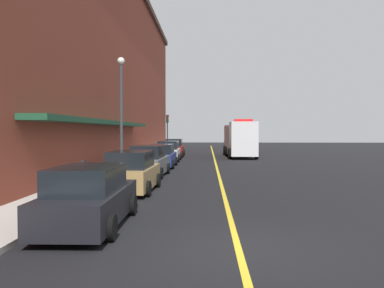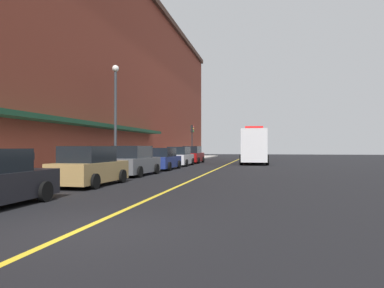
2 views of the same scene
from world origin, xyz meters
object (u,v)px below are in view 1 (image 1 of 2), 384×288
Objects in this scene: box_truck at (239,139)px; traffic_light_near at (167,126)px; parked_car_3 at (162,156)px; parking_meter_3 at (73,175)px; parked_car_1 at (132,173)px; parked_car_5 at (174,148)px; parking_meter_2 at (149,150)px; parked_car_4 at (169,152)px; parked_car_0 at (89,198)px; parking_meter_1 at (83,172)px; parked_car_2 at (149,162)px; street_lamp_left at (121,101)px; parking_meter_0 at (60,179)px.

box_truck is 2.17× the size of traffic_light_near.
parking_meter_3 is at bearing 174.56° from parked_car_3.
parked_car_1 is at bearing 65.62° from parking_meter_3.
parked_car_5 is 8.63m from parking_meter_2.
parked_car_0 is at bearing 179.82° from parked_car_4.
parked_car_5 is at bearing -78.04° from traffic_light_near.
parking_meter_1 is (-1.44, -13.68, 0.28)m from parked_car_3.
traffic_light_near is at bearing 11.47° from parked_car_5.
parked_car_3 is at bearing 1.45° from parked_car_1.
parked_car_3 is 1.11× the size of traffic_light_near.
traffic_light_near reaches higher than parked_car_2.
box_truck is at bearing 61.64° from street_lamp_left.
parking_meter_1 is 1.00× the size of parking_meter_3.
parked_car_0 is at bearing -81.45° from street_lamp_left.
traffic_light_near is (-1.41, 35.86, 2.38)m from parked_car_0.
street_lamp_left is (-0.60, 9.56, 3.34)m from parking_meter_1.
parking_meter_3 is 0.19× the size of street_lamp_left.
parked_car_5 is at bearing 86.89° from parking_meter_1.
traffic_light_near reaches higher than parking_meter_3.
parking_meter_1 is at bearing 175.55° from parked_car_4.
street_lamp_left is (-1.95, -9.90, 3.59)m from parked_car_4.
box_truck reaches higher than parking_meter_1.
parking_meter_3 is at bearing 90.00° from parking_meter_0.
parked_car_3 is 5.78m from parked_car_4.
parking_meter_2 is at bearing 24.29° from parked_car_3.
parking_meter_0 is at bearing 174.80° from parked_car_2.
box_truck is at bearing 74.10° from parking_meter_0.
parked_car_4 is 3.48× the size of parking_meter_0.
parking_meter_0 is at bearing -90.00° from parking_meter_1.
parked_car_5 reaches higher than parked_car_4.
box_truck is 18.08m from street_lamp_left.
parked_car_1 is 3.51m from parking_meter_3.
street_lamp_left is at bearing 168.37° from parked_car_4.
street_lamp_left is at bearing 7.72° from parked_car_0.
box_truck is at bearing -91.27° from parked_car_5.
parking_meter_2 is at bearing -90.24° from traffic_light_near.
parking_meter_1 is at bearing 18.32° from parked_car_0.
parked_car_3 is 0.97× the size of parked_car_5.
street_lamp_left is (-1.98, -15.83, 3.56)m from parked_car_5.
parked_car_1 is 0.63× the size of street_lamp_left.
parking_meter_0 is 0.31× the size of traffic_light_near.
parked_car_4 is at bearing 179.23° from parked_car_5.
parking_meter_1 is at bearing -86.41° from street_lamp_left.
parked_car_1 is at bearing -0.54° from parked_car_0.
parked_car_1 is 0.47× the size of box_truck.
box_truck is at bearing -13.09° from parked_car_0.
parked_car_4 is at bearing 86.25° from parking_meter_3.
parked_car_2 is at bearing 82.56° from parking_meter_0.
parking_meter_2 is at bearing 10.66° from parked_car_2.
parked_car_3 is (-0.01, 11.64, -0.04)m from parked_car_1.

